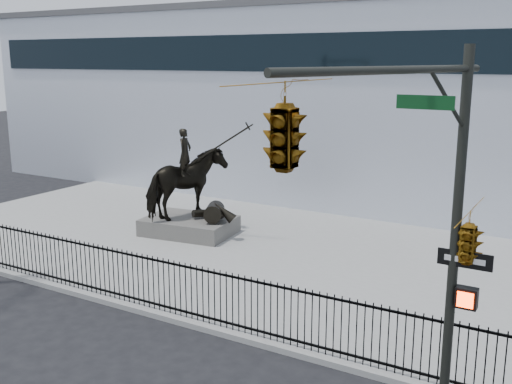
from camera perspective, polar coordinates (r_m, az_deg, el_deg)
The scene contains 7 objects.
ground at distance 15.36m, azimuth -10.00°, elevation -13.72°, with size 120.00×120.00×0.00m, color black.
plaza at distance 20.71m, azimuth 2.70°, elevation -6.25°, with size 30.00×12.00×0.15m, color gray.
building at distance 31.77m, azimuth 13.96°, elevation 8.15°, with size 44.00×14.00×9.00m, color white.
picket_fence at distance 15.88m, azimuth -7.17°, elevation -9.16°, with size 22.10×0.10×1.50m.
statue_plinth at distance 23.23m, azimuth -6.37°, elevation -3.22°, with size 3.33×2.29×0.62m, color #55534E.
equestrian_statue at distance 22.81m, azimuth -6.33°, elevation 0.68°, with size 4.24×2.90×3.62m.
traffic_signal_right at distance 8.96m, azimuth 12.59°, elevation -0.01°, with size 2.17×6.86×7.00m.
Camera 1 is at (9.13, -10.35, 6.76)m, focal length 42.00 mm.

